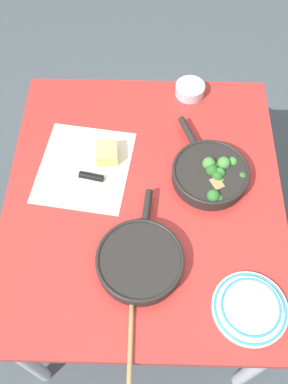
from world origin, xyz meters
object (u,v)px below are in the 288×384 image
at_px(grater_knife, 81,175).
at_px(prep_bowl_steel, 190,90).
at_px(cheese_block, 107,153).
at_px(skillet_eggs, 140,260).
at_px(dinner_plate_stack, 250,308).
at_px(wooden_spoon, 132,309).
at_px(skillet_broccoli, 211,174).

distance_m(grater_knife, prep_bowl_steel, 0.56).
bearing_deg(cheese_block, skillet_eggs, 17.99).
xyz_separation_m(skillet_eggs, prep_bowl_steel, (-0.72, 0.18, -0.00)).
distance_m(dinner_plate_stack, prep_bowl_steel, 0.87).
bearing_deg(dinner_plate_stack, wooden_spoon, -88.30).
height_order(cheese_block, prep_bowl_steel, cheese_block).
height_order(wooden_spoon, cheese_block, cheese_block).
bearing_deg(wooden_spoon, skillet_broccoli, -29.04).
bearing_deg(skillet_broccoli, grater_knife, 68.45).
relative_size(skillet_eggs, dinner_plate_stack, 1.71).
distance_m(wooden_spoon, prep_bowl_steel, 0.89).
xyz_separation_m(wooden_spoon, dinner_plate_stack, (-0.01, 0.35, 0.01)).
distance_m(wooden_spoon, dinner_plate_stack, 0.35).
bearing_deg(grater_knife, wooden_spoon, 124.80).
distance_m(skillet_eggs, cheese_block, 0.42).
relative_size(cheese_block, prep_bowl_steel, 0.77).
xyz_separation_m(dinner_plate_stack, prep_bowl_steel, (-0.86, -0.15, 0.01)).
bearing_deg(skillet_eggs, cheese_block, 23.40).
height_order(wooden_spoon, prep_bowl_steel, prep_bowl_steel).
bearing_deg(wooden_spoon, grater_knife, 22.41).
bearing_deg(cheese_block, wooden_spoon, 11.37).
bearing_deg(grater_knife, skillet_eggs, 136.00).
bearing_deg(skillet_eggs, wooden_spoon, 177.20).
bearing_deg(wooden_spoon, cheese_block, 11.04).
distance_m(wooden_spoon, cheese_block, 0.56).
xyz_separation_m(skillet_broccoli, wooden_spoon, (0.47, -0.26, -0.02)).
relative_size(skillet_broccoli, dinner_plate_stack, 1.68).
bearing_deg(dinner_plate_stack, cheese_block, -139.61).
bearing_deg(grater_knife, skillet_broccoli, -167.69).
relative_size(skillet_broccoli, skillet_eggs, 0.98).
distance_m(skillet_eggs, wooden_spoon, 0.15).
relative_size(skillet_eggs, prep_bowl_steel, 3.35).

